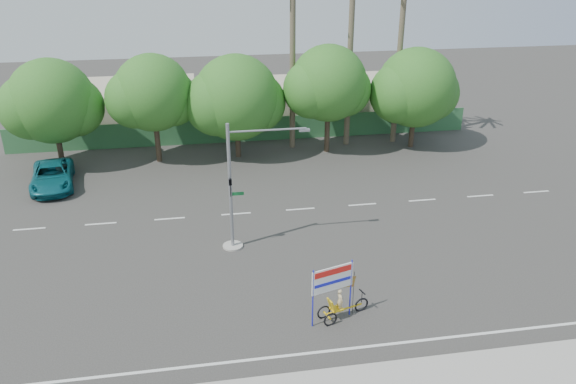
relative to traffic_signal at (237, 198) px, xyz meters
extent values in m
plane|color=#33302D|center=(2.20, -3.98, -2.92)|extent=(120.00, 120.00, 0.00)
cube|color=#336B3D|center=(2.20, 17.52, -1.92)|extent=(38.00, 0.08, 2.00)
cube|color=#B6AA90|center=(-7.80, 22.02, -0.92)|extent=(12.00, 8.00, 4.00)
cube|color=#B6AA90|center=(10.20, 22.02, -1.12)|extent=(14.00, 8.00, 3.60)
cylinder|color=#473828|center=(-11.80, 14.02, -1.16)|extent=(0.40, 0.40, 3.52)
sphere|color=#245E1B|center=(-11.80, 14.02, 2.04)|extent=(6.00, 6.00, 6.00)
sphere|color=#245E1B|center=(-10.45, 14.32, 1.48)|extent=(4.32, 4.32, 4.32)
sphere|color=#245E1B|center=(-13.15, 13.77, 1.72)|extent=(4.56, 4.56, 4.56)
cylinder|color=#473828|center=(-4.80, 14.02, -1.05)|extent=(0.40, 0.40, 3.74)
sphere|color=#245E1B|center=(-4.80, 14.02, 2.35)|extent=(5.60, 5.60, 5.60)
sphere|color=#245E1B|center=(-3.54, 14.32, 1.76)|extent=(4.03, 4.03, 4.03)
sphere|color=#245E1B|center=(-6.06, 13.77, 2.01)|extent=(4.26, 4.26, 4.26)
cylinder|color=#473828|center=(1.20, 14.02, -1.27)|extent=(0.40, 0.40, 3.30)
sphere|color=#245E1B|center=(1.20, 14.02, 1.73)|extent=(6.40, 6.40, 6.40)
sphere|color=#245E1B|center=(2.64, 14.32, 1.21)|extent=(4.61, 4.61, 4.61)
sphere|color=#245E1B|center=(-0.24, 13.77, 1.43)|extent=(4.86, 4.86, 4.86)
cylinder|color=#473828|center=(8.20, 14.02, -0.98)|extent=(0.40, 0.40, 3.87)
sphere|color=#245E1B|center=(8.20, 14.02, 2.54)|extent=(5.80, 5.80, 5.80)
sphere|color=#245E1B|center=(9.50, 14.32, 1.92)|extent=(4.18, 4.18, 4.18)
sphere|color=#245E1B|center=(6.89, 13.77, 2.19)|extent=(4.41, 4.41, 4.41)
cylinder|color=#473828|center=(15.20, 14.02, -1.20)|extent=(0.40, 0.40, 3.43)
sphere|color=#245E1B|center=(15.20, 14.02, 1.92)|extent=(6.20, 6.20, 6.20)
sphere|color=#245E1B|center=(16.59, 14.32, 1.37)|extent=(4.46, 4.46, 4.46)
sphere|color=#245E1B|center=(13.80, 13.77, 1.61)|extent=(4.71, 4.71, 4.71)
cylinder|color=#70604C|center=(10.20, 15.52, 5.58)|extent=(0.44, 0.44, 17.00)
cylinder|color=#70604C|center=(14.20, 15.52, 4.58)|extent=(0.44, 0.44, 15.00)
cylinder|color=#70604C|center=(5.70, 15.52, 4.08)|extent=(0.44, 0.44, 14.00)
cylinder|color=gray|center=(-0.30, 0.02, -2.87)|extent=(1.10, 1.10, 0.10)
cylinder|color=gray|center=(-0.30, 0.02, 0.58)|extent=(0.18, 0.18, 7.00)
cylinder|color=gray|center=(1.70, 0.02, 3.63)|extent=(4.00, 0.10, 0.10)
cube|color=gray|center=(3.60, 0.02, 3.53)|extent=(0.55, 0.20, 0.12)
imported|color=black|center=(-0.30, -0.20, 0.68)|extent=(0.16, 0.20, 1.00)
cube|color=#14662D|center=(0.05, 0.02, 0.23)|extent=(0.70, 0.04, 0.18)
torus|color=black|center=(4.97, -6.75, -2.61)|extent=(0.70, 0.28, 0.71)
torus|color=black|center=(3.18, -6.98, -2.63)|extent=(0.66, 0.26, 0.66)
torus|color=black|center=(3.35, -7.54, -2.63)|extent=(0.66, 0.26, 0.66)
cube|color=gold|center=(4.12, -7.00, -2.54)|extent=(1.72, 0.57, 0.06)
cube|color=gold|center=(3.27, -7.26, -2.61)|extent=(0.24, 0.62, 0.05)
cube|color=gold|center=(3.72, -7.12, -2.40)|extent=(0.63, 0.57, 0.06)
cube|color=gold|center=(3.45, -7.21, -2.10)|extent=(0.35, 0.49, 0.57)
cylinder|color=black|center=(4.97, -6.75, -2.19)|extent=(0.04, 0.04, 0.57)
cube|color=black|center=(4.97, -6.75, -1.91)|extent=(0.18, 0.46, 0.04)
imported|color=#CCB284|center=(3.87, -7.08, -2.00)|extent=(0.38, 0.47, 1.13)
cylinder|color=#1B1FCC|center=(2.57, -7.47, -1.51)|extent=(0.07, 0.07, 2.82)
cylinder|color=#1B1FCC|center=(4.37, -6.93, -1.51)|extent=(0.07, 0.07, 2.82)
cube|color=white|center=(3.47, -7.20, -0.78)|extent=(1.92, 0.62, 1.15)
cube|color=red|center=(3.48, -7.23, -0.41)|extent=(1.71, 0.53, 0.27)
cube|color=#1B1FCC|center=(3.48, -7.23, -0.93)|extent=(1.71, 0.53, 0.15)
cylinder|color=black|center=(4.52, -6.88, -1.82)|extent=(0.03, 0.03, 2.19)
cube|color=red|center=(4.17, -6.99, -1.14)|extent=(0.89, 0.29, 0.68)
imported|color=#0E5C67|center=(-11.67, 10.21, -2.13)|extent=(3.45, 6.02, 1.58)
camera|label=1|loc=(-1.74, -26.84, 12.35)|focal=35.00mm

